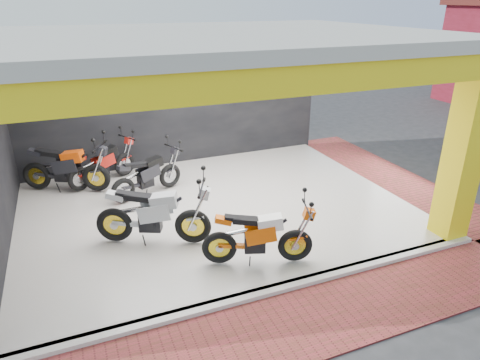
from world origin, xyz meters
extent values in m
plane|color=#2D2D30|center=(0.00, 0.00, 0.00)|extent=(80.00, 80.00, 0.00)
cube|color=white|center=(0.00, 2.00, 0.05)|extent=(8.00, 6.00, 0.10)
cube|color=beige|center=(0.00, 2.00, 3.60)|extent=(8.40, 6.40, 0.20)
cube|color=black|center=(0.00, 5.10, 1.75)|extent=(8.20, 0.20, 3.50)
cube|color=yellow|center=(3.75, -0.75, 1.75)|extent=(0.50, 0.50, 3.50)
cube|color=yellow|center=(0.00, -1.00, 3.30)|extent=(8.40, 0.30, 0.40)
cube|color=yellow|center=(4.00, 2.00, 3.30)|extent=(0.30, 6.40, 0.40)
cube|color=white|center=(0.00, -1.02, 0.05)|extent=(8.00, 0.20, 0.10)
cube|color=#993234|center=(0.00, -1.80, 0.01)|extent=(9.00, 1.40, 0.03)
cube|color=#993234|center=(4.80, 2.00, 0.01)|extent=(1.40, 7.00, 0.03)
camera|label=1|loc=(-2.67, -5.88, 4.26)|focal=32.00mm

